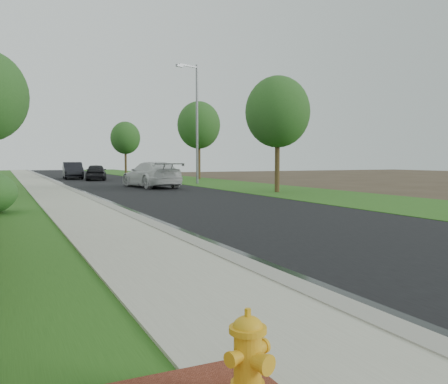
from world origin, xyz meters
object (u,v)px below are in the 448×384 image
fire_hydrant (248,356)px  streetlight (195,117)px  dark_car_mid (96,172)px  white_suv (151,175)px

fire_hydrant → streetlight: size_ratio=0.08×
dark_car_mid → streetlight: bearing=133.3°
white_suv → streetlight: size_ratio=0.65×
fire_hydrant → white_suv: size_ratio=0.12×
fire_hydrant → dark_car_mid: size_ratio=0.16×
fire_hydrant → streetlight: 31.96m
dark_car_mid → white_suv: bearing=109.0°
white_suv → dark_car_mid: (-1.36, 12.06, -0.12)m
dark_car_mid → fire_hydrant: bearing=94.0°
fire_hydrant → white_suv: (7.21, 26.77, 0.44)m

